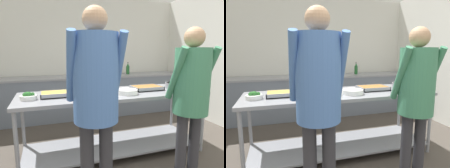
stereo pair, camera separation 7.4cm
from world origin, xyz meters
TOP-DOWN VIEW (x-y plane):
  - wall_rear at (0.00, 3.57)m, footprint 4.76×0.06m
  - back_counter at (-0.00, 3.20)m, footprint 4.60×0.65m
  - serving_counter at (0.05, 1.44)m, footprint 2.49×0.82m
  - broccoli_bowl at (-1.02, 1.38)m, footprint 0.19×0.19m
  - serving_tray_vegetables at (-0.70, 1.46)m, footprint 0.38×0.28m
  - serving_tray_roast at (-0.23, 1.43)m, footprint 0.48×0.33m
  - plate_stack at (0.18, 1.30)m, footprint 0.28×0.28m
  - serving_tray_greens at (0.56, 1.48)m, footprint 0.42×0.30m
  - sauce_pan at (1.01, 1.45)m, footprint 0.41×0.27m
  - guest_serving_left at (-0.42, 0.58)m, footprint 0.49×0.39m
  - guest_serving_right at (0.64, 0.65)m, footprint 0.47×0.37m
  - water_bottle at (1.02, 3.22)m, footprint 0.08×0.08m

SIDE VIEW (x-z plane):
  - back_counter at x=0.00m, z-range 0.00..0.90m
  - serving_counter at x=0.05m, z-range 0.15..1.02m
  - serving_tray_vegetables at x=-0.70m, z-range 0.86..0.92m
  - serving_tray_greens at x=0.56m, z-range 0.86..0.92m
  - serving_tray_roast at x=-0.23m, z-range 0.86..0.92m
  - plate_stack at x=0.18m, z-range 0.87..0.93m
  - broccoli_bowl at x=-1.02m, z-range 0.86..0.95m
  - sauce_pan at x=1.01m, z-range 0.87..0.96m
  - water_bottle at x=1.02m, z-range 0.88..1.15m
  - guest_serving_right at x=0.64m, z-range 0.19..1.86m
  - guest_serving_left at x=-0.42m, z-range 0.21..1.99m
  - wall_rear at x=0.00m, z-range 0.00..2.65m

